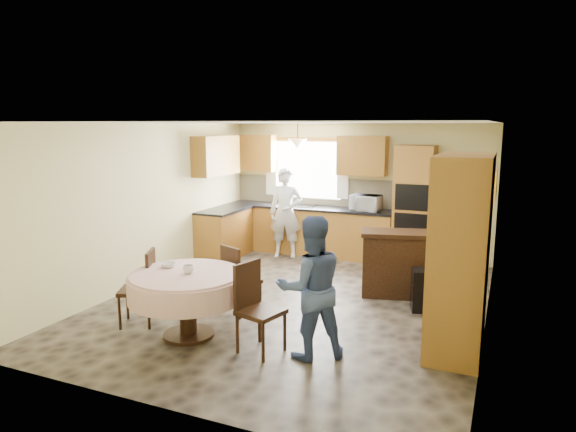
{
  "coord_description": "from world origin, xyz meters",
  "views": [
    {
      "loc": [
        2.64,
        -6.39,
        2.48
      ],
      "look_at": [
        -0.25,
        0.3,
        1.17
      ],
      "focal_mm": 32.0,
      "sensor_mm": 36.0,
      "label": 1
    }
  ],
  "objects_px": {
    "person_sink": "(286,213)",
    "person_dining": "(311,288)",
    "sideboard": "(404,266)",
    "dining_table": "(187,287)",
    "cupboard": "(460,255)",
    "chair_back": "(237,276)",
    "chair_left": "(143,284)",
    "chair_right": "(255,303)",
    "oven_tower": "(414,206)"
  },
  "relations": [
    {
      "from": "dining_table",
      "to": "person_dining",
      "type": "bearing_deg",
      "value": 2.84
    },
    {
      "from": "oven_tower",
      "to": "dining_table",
      "type": "xyz_separation_m",
      "value": [
        -1.86,
        -4.27,
        -0.46
      ]
    },
    {
      "from": "dining_table",
      "to": "person_dining",
      "type": "relative_size",
      "value": 0.88
    },
    {
      "from": "cupboard",
      "to": "person_sink",
      "type": "height_order",
      "value": "cupboard"
    },
    {
      "from": "chair_back",
      "to": "chair_right",
      "type": "distance_m",
      "value": 1.15
    },
    {
      "from": "person_dining",
      "to": "chair_left",
      "type": "bearing_deg",
      "value": -37.31
    },
    {
      "from": "person_sink",
      "to": "person_dining",
      "type": "distance_m",
      "value": 4.28
    },
    {
      "from": "cupboard",
      "to": "dining_table",
      "type": "xyz_separation_m",
      "value": [
        -2.93,
        -0.86,
        -0.48
      ]
    },
    {
      "from": "cupboard",
      "to": "oven_tower",
      "type": "bearing_deg",
      "value": 107.38
    },
    {
      "from": "chair_left",
      "to": "person_sink",
      "type": "height_order",
      "value": "person_sink"
    },
    {
      "from": "sideboard",
      "to": "person_sink",
      "type": "bearing_deg",
      "value": 136.73
    },
    {
      "from": "chair_right",
      "to": "person_sink",
      "type": "relative_size",
      "value": 0.59
    },
    {
      "from": "dining_table",
      "to": "chair_right",
      "type": "relative_size",
      "value": 1.37
    },
    {
      "from": "person_sink",
      "to": "chair_back",
      "type": "bearing_deg",
      "value": -94.14
    },
    {
      "from": "oven_tower",
      "to": "chair_left",
      "type": "height_order",
      "value": "oven_tower"
    },
    {
      "from": "chair_left",
      "to": "chair_right",
      "type": "relative_size",
      "value": 0.95
    },
    {
      "from": "oven_tower",
      "to": "cupboard",
      "type": "bearing_deg",
      "value": -72.62
    },
    {
      "from": "cupboard",
      "to": "chair_back",
      "type": "xyz_separation_m",
      "value": [
        -2.75,
        0.01,
        -0.57
      ]
    },
    {
      "from": "chair_right",
      "to": "person_sink",
      "type": "xyz_separation_m",
      "value": [
        -1.34,
        3.91,
        0.29
      ]
    },
    {
      "from": "sideboard",
      "to": "chair_left",
      "type": "height_order",
      "value": "chair_left"
    },
    {
      "from": "person_sink",
      "to": "oven_tower",
      "type": "bearing_deg",
      "value": -6.19
    },
    {
      "from": "sideboard",
      "to": "chair_right",
      "type": "height_order",
      "value": "chair_right"
    },
    {
      "from": "person_sink",
      "to": "cupboard",
      "type": "bearing_deg",
      "value": -57.69
    },
    {
      "from": "oven_tower",
      "to": "dining_table",
      "type": "distance_m",
      "value": 4.69
    },
    {
      "from": "person_sink",
      "to": "chair_left",
      "type": "bearing_deg",
      "value": -110.12
    },
    {
      "from": "chair_left",
      "to": "chair_back",
      "type": "bearing_deg",
      "value": 104.84
    },
    {
      "from": "sideboard",
      "to": "dining_table",
      "type": "xyz_separation_m",
      "value": [
        -2.06,
        -2.48,
        0.16
      ]
    },
    {
      "from": "sideboard",
      "to": "oven_tower",
      "type": "bearing_deg",
      "value": 82.12
    },
    {
      "from": "sideboard",
      "to": "chair_left",
      "type": "xyz_separation_m",
      "value": [
        -2.78,
        -2.38,
        0.07
      ]
    },
    {
      "from": "oven_tower",
      "to": "chair_right",
      "type": "xyz_separation_m",
      "value": [
        -0.96,
        -4.3,
        -0.51
      ]
    },
    {
      "from": "person_sink",
      "to": "chair_right",
      "type": "bearing_deg",
      "value": -86.85
    },
    {
      "from": "person_dining",
      "to": "chair_right",
      "type": "bearing_deg",
      "value": -27.79
    },
    {
      "from": "chair_left",
      "to": "chair_back",
      "type": "distance_m",
      "value": 1.19
    },
    {
      "from": "person_dining",
      "to": "chair_back",
      "type": "bearing_deg",
      "value": -67.48
    },
    {
      "from": "dining_table",
      "to": "person_dining",
      "type": "distance_m",
      "value": 1.53
    },
    {
      "from": "oven_tower",
      "to": "chair_left",
      "type": "relative_size",
      "value": 2.24
    },
    {
      "from": "sideboard",
      "to": "chair_back",
      "type": "bearing_deg",
      "value": -153.23
    },
    {
      "from": "chair_left",
      "to": "person_sink",
      "type": "bearing_deg",
      "value": 150.21
    },
    {
      "from": "cupboard",
      "to": "person_sink",
      "type": "xyz_separation_m",
      "value": [
        -3.38,
        3.03,
        -0.24
      ]
    },
    {
      "from": "chair_left",
      "to": "person_dining",
      "type": "distance_m",
      "value": 2.26
    },
    {
      "from": "cupboard",
      "to": "chair_back",
      "type": "height_order",
      "value": "cupboard"
    },
    {
      "from": "sideboard",
      "to": "person_dining",
      "type": "distance_m",
      "value": 2.49
    },
    {
      "from": "dining_table",
      "to": "chair_right",
      "type": "distance_m",
      "value": 0.9
    },
    {
      "from": "chair_right",
      "to": "person_dining",
      "type": "distance_m",
      "value": 0.66
    },
    {
      "from": "dining_table",
      "to": "chair_right",
      "type": "bearing_deg",
      "value": -1.34
    },
    {
      "from": "dining_table",
      "to": "person_sink",
      "type": "relative_size",
      "value": 0.81
    },
    {
      "from": "sideboard",
      "to": "person_sink",
      "type": "distance_m",
      "value": 2.89
    },
    {
      "from": "cupboard",
      "to": "person_dining",
      "type": "relative_size",
      "value": 1.4
    },
    {
      "from": "sideboard",
      "to": "chair_left",
      "type": "bearing_deg",
      "value": -153.36
    },
    {
      "from": "oven_tower",
      "to": "sideboard",
      "type": "height_order",
      "value": "oven_tower"
    }
  ]
}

